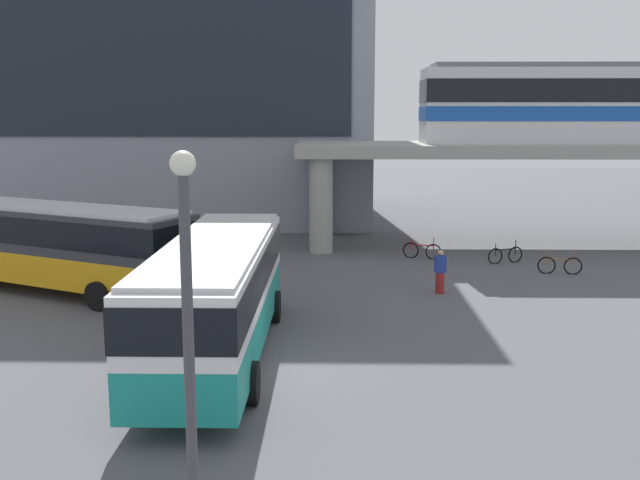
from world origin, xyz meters
name	(u,v)px	position (x,y,z in m)	size (l,w,h in m)	color
ground_plane	(286,283)	(0.00, 10.00, 0.00)	(120.00, 120.00, 0.00)	#515156
station_building	(173,61)	(-8.29, 29.45, 9.76)	(24.65, 15.08, 19.52)	gray
elevated_platform	(618,157)	(15.92, 18.81, 4.37)	(31.69, 6.47, 5.05)	#9E9B93
bus_main	(217,287)	(-1.25, 1.18, 1.99)	(2.81, 11.05, 3.22)	teal
bus_secondary	(57,239)	(-8.24, 8.40, 1.99)	(11.04, 7.12, 3.22)	orange
bicycle_black	(505,255)	(9.42, 13.97, 0.36)	(1.68, 0.74, 1.04)	black
bicycle_red	(422,251)	(5.88, 14.93, 0.36)	(1.70, 0.68, 1.04)	black
bicycle_brown	(560,265)	(11.14, 11.81, 0.36)	(1.78, 0.29, 1.04)	black
pedestrian_by_bike_rack	(440,273)	(5.75, 8.49, 0.75)	(0.41, 0.32, 1.61)	maroon
lamp_post	(188,325)	(-0.25, -7.68, 3.58)	(0.36, 0.36, 6.04)	#3F3F44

